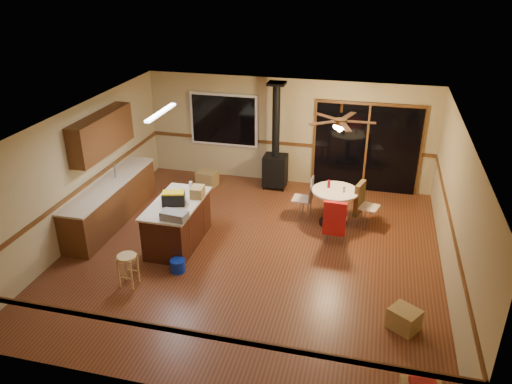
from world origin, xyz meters
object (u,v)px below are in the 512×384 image
(toolbox_grey, at_px, (174,216))
(chair_near, at_px, (335,218))
(dining_table, at_px, (335,201))
(box_under_window, at_px, (207,179))
(kitchen_island, at_px, (178,223))
(toolbox_black, at_px, (174,199))
(wood_stove, at_px, (275,160))
(blue_bucket, at_px, (178,266))
(chair_right, at_px, (361,199))
(bar_stool, at_px, (128,270))
(chair_left, at_px, (307,194))
(box_corner_b, at_px, (404,319))

(toolbox_grey, xyz_separation_m, chair_near, (2.74, 1.30, -0.38))
(dining_table, xyz_separation_m, box_under_window, (-3.23, 1.20, -0.34))
(kitchen_island, relative_size, toolbox_black, 3.97)
(wood_stove, distance_m, blue_bucket, 4.13)
(wood_stove, distance_m, toolbox_black, 3.43)
(chair_near, bearing_deg, wood_stove, 125.01)
(toolbox_grey, height_order, chair_right, toolbox_grey)
(box_under_window, bearing_deg, bar_stool, -89.44)
(dining_table, bearing_deg, chair_left, 170.95)
(box_under_window, height_order, box_corner_b, box_under_window)
(wood_stove, relative_size, chair_right, 3.60)
(dining_table, distance_m, chair_right, 0.54)
(chair_near, relative_size, box_under_window, 1.48)
(toolbox_grey, relative_size, chair_left, 0.91)
(chair_left, bearing_deg, bar_stool, -129.46)
(toolbox_grey, xyz_separation_m, dining_table, (2.65, 2.18, -0.44))
(chair_near, relative_size, chair_right, 1.00)
(wood_stove, relative_size, box_under_window, 5.33)
(bar_stool, bearing_deg, toolbox_grey, 58.46)
(wood_stove, height_order, dining_table, wood_stove)
(wood_stove, xyz_separation_m, toolbox_grey, (-1.07, -3.69, 0.24))
(toolbox_grey, xyz_separation_m, bar_stool, (-0.53, -0.87, -0.68))
(chair_near, height_order, box_under_window, chair_near)
(wood_stove, bearing_deg, toolbox_grey, -106.12)
(toolbox_black, height_order, chair_left, toolbox_black)
(blue_bucket, distance_m, box_under_window, 3.73)
(dining_table, xyz_separation_m, chair_left, (-0.59, 0.09, 0.05))
(bar_stool, bearing_deg, chair_left, 50.54)
(toolbox_grey, distance_m, chair_right, 3.93)
(kitchen_island, relative_size, box_under_window, 3.55)
(chair_left, bearing_deg, blue_bucket, -127.11)
(toolbox_black, xyz_separation_m, bar_stool, (-0.30, -1.41, -0.72))
(blue_bucket, bearing_deg, chair_near, 31.09)
(wood_stove, height_order, bar_stool, wood_stove)
(wood_stove, relative_size, toolbox_grey, 5.36)
(wood_stove, relative_size, chair_left, 4.89)
(toolbox_grey, height_order, bar_stool, toolbox_grey)
(box_corner_b, bearing_deg, chair_near, 120.61)
(kitchen_island, distance_m, toolbox_grey, 0.86)
(blue_bucket, relative_size, chair_right, 0.39)
(wood_stove, xyz_separation_m, toolbox_black, (-1.30, -3.16, 0.29))
(kitchen_island, bearing_deg, chair_near, 12.46)
(wood_stove, relative_size, dining_table, 2.61)
(toolbox_black, bearing_deg, chair_near, 14.39)
(toolbox_black, bearing_deg, blue_bucket, -66.61)
(toolbox_black, bearing_deg, chair_left, 37.25)
(kitchen_island, bearing_deg, dining_table, 28.10)
(bar_stool, distance_m, blue_bucket, 0.90)
(toolbox_black, bearing_deg, bar_stool, -102.14)
(kitchen_island, bearing_deg, bar_stool, -101.28)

